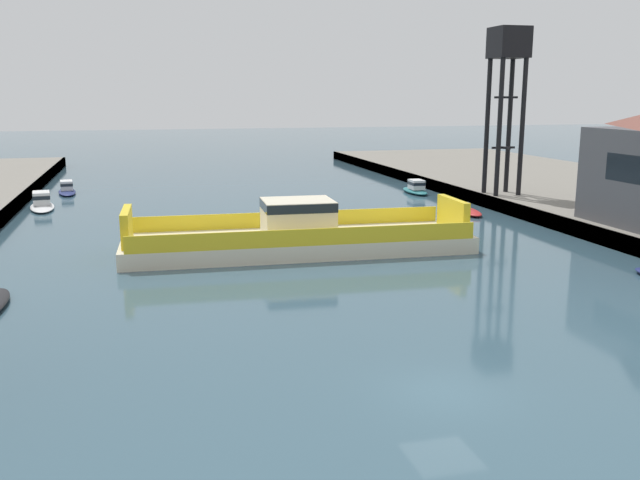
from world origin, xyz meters
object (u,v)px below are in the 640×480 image
moored_boat_near_left (466,210)px  moored_boat_mid_left (415,188)px  chain_ferry (298,236)px  crane_tower (508,67)px  moored_boat_far_left (67,189)px  moored_boat_near_right (42,202)px

moored_boat_near_left → moored_boat_mid_left: size_ratio=1.09×
moored_boat_near_left → chain_ferry: bearing=-148.1°
moored_boat_mid_left → crane_tower: 16.84m
moored_boat_mid_left → moored_boat_far_left: 37.99m
chain_ferry → moored_boat_near_right: bearing=129.2°
moored_boat_near_right → moored_boat_far_left: bearing=82.7°
crane_tower → moored_boat_near_right: bearing=166.9°
chain_ferry → crane_tower: size_ratio=1.55×
moored_boat_far_left → moored_boat_near_left: bearing=-31.8°
moored_boat_near_right → moored_boat_near_left: bearing=-18.4°
crane_tower → moored_boat_mid_left: bearing=113.3°
moored_boat_far_left → moored_boat_near_right: bearing=-97.3°
moored_boat_mid_left → moored_boat_far_left: bearing=165.4°
crane_tower → chain_ferry: bearing=-149.0°
moored_boat_far_left → crane_tower: size_ratio=0.42×
moored_boat_near_right → moored_boat_far_left: (1.30, 10.07, -0.08)m
chain_ferry → crane_tower: (23.13, 13.92, 11.98)m
moored_boat_mid_left → crane_tower: size_ratio=0.37×
moored_boat_near_right → crane_tower: bearing=-13.1°
moored_boat_far_left → crane_tower: crane_tower is taller
chain_ferry → moored_boat_near_right: size_ratio=3.32×
moored_boat_near_right → moored_boat_mid_left: (38.06, 0.49, -0.03)m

